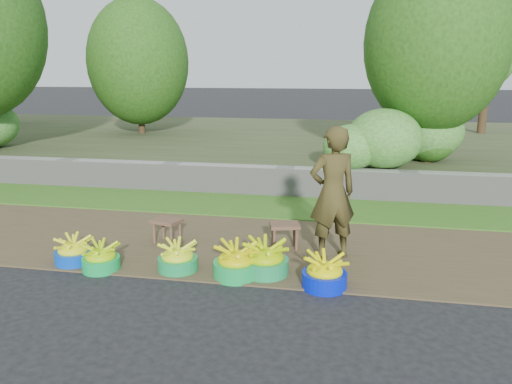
% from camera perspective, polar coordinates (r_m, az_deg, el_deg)
% --- Properties ---
extents(ground_plane, '(120.00, 120.00, 0.00)m').
position_cam_1_polar(ground_plane, '(5.60, -2.36, -10.64)').
color(ground_plane, black).
rests_on(ground_plane, ground).
extents(dirt_shoulder, '(80.00, 2.50, 0.02)m').
position_cam_1_polar(dirt_shoulder, '(6.73, 0.07, -6.24)').
color(dirt_shoulder, '#4D4029').
rests_on(dirt_shoulder, ground).
extents(grass_verge, '(80.00, 1.50, 0.04)m').
position_cam_1_polar(grass_verge, '(8.60, 2.56, -1.69)').
color(grass_verge, '#3A6D1F').
rests_on(grass_verge, ground).
extents(retaining_wall, '(80.00, 0.35, 0.55)m').
position_cam_1_polar(retaining_wall, '(9.36, 3.33, 1.18)').
color(retaining_wall, gray).
rests_on(retaining_wall, ground).
extents(earth_bank, '(80.00, 10.00, 0.50)m').
position_cam_1_polar(earth_bank, '(14.16, 5.96, 5.33)').
color(earth_bank, '#3F4929').
rests_on(earth_bank, ground).
extents(vegetation, '(33.89, 8.18, 4.93)m').
position_cam_1_polar(vegetation, '(12.41, -4.33, 15.61)').
color(vegetation, '#382817').
rests_on(vegetation, earth_bank).
extents(basin_a, '(0.46, 0.46, 0.34)m').
position_cam_1_polar(basin_a, '(6.52, -20.12, -6.46)').
color(basin_a, '#063FC8').
rests_on(basin_a, ground).
extents(basin_b, '(0.44, 0.44, 0.33)m').
position_cam_1_polar(basin_b, '(6.22, -17.32, -7.24)').
color(basin_b, '#0DA146').
rests_on(basin_b, ground).
extents(basin_c, '(0.47, 0.47, 0.35)m').
position_cam_1_polar(basin_c, '(5.98, -8.94, -7.51)').
color(basin_c, '#158E47').
rests_on(basin_c, ground).
extents(basin_d, '(0.53, 0.53, 0.39)m').
position_cam_1_polar(basin_d, '(5.75, -2.29, -8.05)').
color(basin_d, green).
rests_on(basin_d, ground).
extents(basin_e, '(0.55, 0.55, 0.41)m').
position_cam_1_polar(basin_e, '(5.80, 1.04, -7.78)').
color(basin_e, '#1A894A').
rests_on(basin_e, ground).
extents(basin_f, '(0.49, 0.49, 0.37)m').
position_cam_1_polar(basin_f, '(5.53, 7.83, -9.21)').
color(basin_f, '#0317D1').
rests_on(basin_f, ground).
extents(stool_left, '(0.44, 0.38, 0.33)m').
position_cam_1_polar(stool_left, '(6.88, -10.17, -3.63)').
color(stool_left, brown).
rests_on(stool_left, dirt_shoulder).
extents(stool_right, '(0.44, 0.38, 0.34)m').
position_cam_1_polar(stool_right, '(6.57, 3.29, -4.20)').
color(stool_right, brown).
rests_on(stool_right, dirt_shoulder).
extents(vendor_woman, '(0.71, 0.61, 1.65)m').
position_cam_1_polar(vendor_woman, '(6.17, 8.74, -0.14)').
color(vendor_woman, black).
rests_on(vendor_woman, dirt_shoulder).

